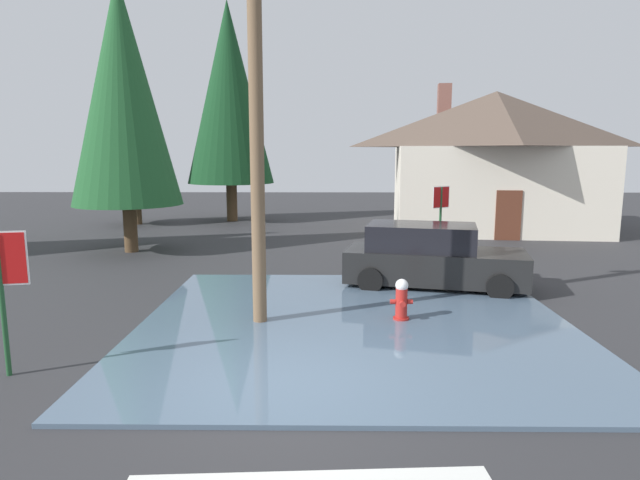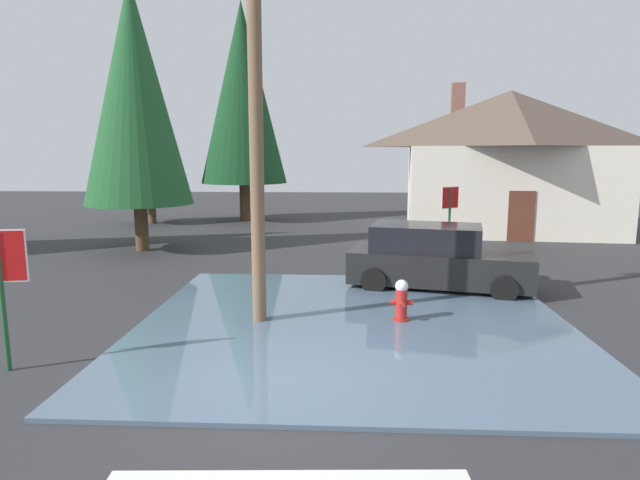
{
  "view_description": "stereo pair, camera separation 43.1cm",
  "coord_description": "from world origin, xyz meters",
  "px_view_note": "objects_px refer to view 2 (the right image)",
  "views": [
    {
      "loc": [
        0.62,
        -7.46,
        3.48
      ],
      "look_at": [
        0.5,
        3.54,
        1.69
      ],
      "focal_mm": 30.21,
      "sensor_mm": 36.0,
      "label": 1
    },
    {
      "loc": [
        1.05,
        -7.45,
        3.48
      ],
      "look_at": [
        0.5,
        3.54,
        1.69
      ],
      "focal_mm": 30.21,
      "sensor_mm": 36.0,
      "label": 2
    }
  ],
  "objects_px": {
    "parked_car": "(436,258)",
    "pine_tree_mid_left": "(134,93)",
    "pine_tree_far_center": "(243,94)",
    "utility_pole": "(256,103)",
    "fire_hydrant": "(401,302)",
    "stop_sign_far": "(450,208)",
    "house": "(508,159)",
    "stop_sign_near": "(0,270)",
    "pine_tree_tall_left": "(148,134)"
  },
  "relations": [
    {
      "from": "stop_sign_near",
      "to": "stop_sign_far",
      "type": "xyz_separation_m",
      "value": [
        8.8,
        9.75,
        0.04
      ]
    },
    {
      "from": "house",
      "to": "stop_sign_near",
      "type": "bearing_deg",
      "value": -127.06
    },
    {
      "from": "house",
      "to": "parked_car",
      "type": "bearing_deg",
      "value": -113.93
    },
    {
      "from": "pine_tree_mid_left",
      "to": "stop_sign_far",
      "type": "bearing_deg",
      "value": -5.11
    },
    {
      "from": "fire_hydrant",
      "to": "pine_tree_mid_left",
      "type": "bearing_deg",
      "value": 136.76
    },
    {
      "from": "house",
      "to": "stop_sign_far",
      "type": "bearing_deg",
      "value": -118.67
    },
    {
      "from": "parked_car",
      "to": "pine_tree_far_center",
      "type": "bearing_deg",
      "value": 118.89
    },
    {
      "from": "stop_sign_far",
      "to": "pine_tree_far_center",
      "type": "height_order",
      "value": "pine_tree_far_center"
    },
    {
      "from": "stop_sign_near",
      "to": "utility_pole",
      "type": "height_order",
      "value": "utility_pole"
    },
    {
      "from": "stop_sign_far",
      "to": "pine_tree_mid_left",
      "type": "distance_m",
      "value": 11.39
    },
    {
      "from": "pine_tree_far_center",
      "to": "pine_tree_tall_left",
      "type": "bearing_deg",
      "value": -162.91
    },
    {
      "from": "parked_car",
      "to": "pine_tree_mid_left",
      "type": "bearing_deg",
      "value": 152.71
    },
    {
      "from": "stop_sign_near",
      "to": "house",
      "type": "relative_size",
      "value": 0.23
    },
    {
      "from": "pine_tree_mid_left",
      "to": "utility_pole",
      "type": "bearing_deg",
      "value": -55.55
    },
    {
      "from": "utility_pole",
      "to": "stop_sign_far",
      "type": "xyz_separation_m",
      "value": [
        5.14,
        7.14,
        -2.74
      ]
    },
    {
      "from": "parked_car",
      "to": "pine_tree_mid_left",
      "type": "relative_size",
      "value": 0.52
    },
    {
      "from": "parked_car",
      "to": "pine_tree_tall_left",
      "type": "xyz_separation_m",
      "value": [
        -11.94,
        12.33,
        3.57
      ]
    },
    {
      "from": "stop_sign_near",
      "to": "pine_tree_far_center",
      "type": "bearing_deg",
      "value": 89.44
    },
    {
      "from": "stop_sign_near",
      "to": "pine_tree_mid_left",
      "type": "distance_m",
      "value": 11.53
    },
    {
      "from": "stop_sign_near",
      "to": "house",
      "type": "bearing_deg",
      "value": 52.94
    },
    {
      "from": "stop_sign_near",
      "to": "pine_tree_tall_left",
      "type": "bearing_deg",
      "value": 103.09
    },
    {
      "from": "stop_sign_far",
      "to": "parked_car",
      "type": "xyz_separation_m",
      "value": [
        -1.07,
        -4.01,
        -0.91
      ]
    },
    {
      "from": "pine_tree_far_center",
      "to": "utility_pole",
      "type": "bearing_deg",
      "value": -78.33
    },
    {
      "from": "utility_pole",
      "to": "pine_tree_far_center",
      "type": "height_order",
      "value": "pine_tree_far_center"
    },
    {
      "from": "utility_pole",
      "to": "fire_hydrant",
      "type": "bearing_deg",
      "value": 2.71
    },
    {
      "from": "parked_car",
      "to": "pine_tree_far_center",
      "type": "distance_m",
      "value": 16.59
    },
    {
      "from": "parked_car",
      "to": "pine_tree_far_center",
      "type": "relative_size",
      "value": 0.45
    },
    {
      "from": "stop_sign_far",
      "to": "pine_tree_mid_left",
      "type": "relative_size",
      "value": 0.26
    },
    {
      "from": "pine_tree_far_center",
      "to": "fire_hydrant",
      "type": "bearing_deg",
      "value": -69.06
    },
    {
      "from": "pine_tree_tall_left",
      "to": "utility_pole",
      "type": "bearing_deg",
      "value": -63.04
    },
    {
      "from": "stop_sign_near",
      "to": "pine_tree_tall_left",
      "type": "distance_m",
      "value": 18.74
    },
    {
      "from": "utility_pole",
      "to": "pine_tree_mid_left",
      "type": "xyz_separation_m",
      "value": [
        -5.55,
        8.09,
        1.05
      ]
    },
    {
      "from": "fire_hydrant",
      "to": "pine_tree_mid_left",
      "type": "height_order",
      "value": "pine_tree_mid_left"
    },
    {
      "from": "stop_sign_near",
      "to": "utility_pole",
      "type": "bearing_deg",
      "value": 35.53
    },
    {
      "from": "pine_tree_tall_left",
      "to": "stop_sign_far",
      "type": "bearing_deg",
      "value": -32.6
    },
    {
      "from": "pine_tree_mid_left",
      "to": "house",
      "type": "bearing_deg",
      "value": 22.35
    },
    {
      "from": "stop_sign_far",
      "to": "house",
      "type": "bearing_deg",
      "value": 61.33
    },
    {
      "from": "stop_sign_far",
      "to": "pine_tree_tall_left",
      "type": "xyz_separation_m",
      "value": [
        -13.0,
        8.32,
        2.66
      ]
    },
    {
      "from": "fire_hydrant",
      "to": "stop_sign_far",
      "type": "distance_m",
      "value": 7.45
    },
    {
      "from": "utility_pole",
      "to": "pine_tree_tall_left",
      "type": "relative_size",
      "value": 1.15
    },
    {
      "from": "stop_sign_far",
      "to": "pine_tree_mid_left",
      "type": "bearing_deg",
      "value": 174.89
    },
    {
      "from": "stop_sign_near",
      "to": "pine_tree_far_center",
      "type": "height_order",
      "value": "pine_tree_far_center"
    },
    {
      "from": "parked_car",
      "to": "pine_tree_mid_left",
      "type": "distance_m",
      "value": 11.81
    },
    {
      "from": "parked_car",
      "to": "house",
      "type": "bearing_deg",
      "value": 66.07
    },
    {
      "from": "parked_car",
      "to": "fire_hydrant",
      "type": "bearing_deg",
      "value": -111.34
    },
    {
      "from": "fire_hydrant",
      "to": "pine_tree_tall_left",
      "type": "height_order",
      "value": "pine_tree_tall_left"
    },
    {
      "from": "house",
      "to": "pine_tree_mid_left",
      "type": "bearing_deg",
      "value": -157.65
    },
    {
      "from": "house",
      "to": "parked_car",
      "type": "relative_size",
      "value": 2.04
    },
    {
      "from": "parked_car",
      "to": "pine_tree_far_center",
      "type": "xyz_separation_m",
      "value": [
        -7.55,
        13.68,
        5.58
      ]
    },
    {
      "from": "house",
      "to": "pine_tree_far_center",
      "type": "distance_m",
      "value": 13.08
    }
  ]
}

